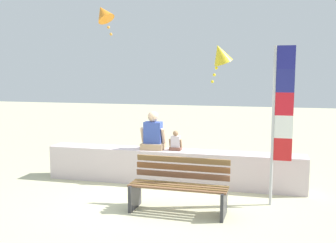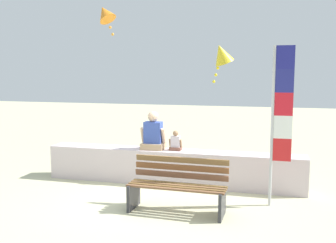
{
  "view_description": "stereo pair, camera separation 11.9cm",
  "coord_description": "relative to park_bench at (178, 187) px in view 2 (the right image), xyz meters",
  "views": [
    {
      "loc": [
        1.85,
        -6.68,
        2.34
      ],
      "look_at": [
        -0.08,
        1.06,
        1.32
      ],
      "focal_mm": 41.54,
      "sensor_mm": 36.0,
      "label": 1
    },
    {
      "loc": [
        1.96,
        -6.65,
        2.34
      ],
      "look_at": [
        -0.08,
        1.06,
        1.32
      ],
      "focal_mm": 41.54,
      "sensor_mm": 36.0,
      "label": 2
    }
  ],
  "objects": [
    {
      "name": "ground_plane",
      "position": [
        -0.49,
        0.48,
        -0.42
      ],
      "size": [
        40.0,
        40.0,
        0.0
      ],
      "primitive_type": "plane",
      "color": "#C1BD96"
    },
    {
      "name": "flag_banner",
      "position": [
        1.61,
        0.69,
        1.21
      ],
      "size": [
        0.36,
        0.05,
        2.78
      ],
      "color": "#B7B7BC",
      "rests_on": "ground"
    },
    {
      "name": "kite_orange",
      "position": [
        -2.98,
        3.88,
        3.5
      ],
      "size": [
        0.74,
        0.65,
        0.88
      ],
      "color": "orange"
    },
    {
      "name": "park_bench",
      "position": [
        0.0,
        0.0,
        0.0
      ],
      "size": [
        1.67,
        0.65,
        0.88
      ],
      "color": "brown",
      "rests_on": "ground"
    },
    {
      "name": "seawall_ledge",
      "position": [
        -0.49,
        1.53,
        -0.06
      ],
      "size": [
        5.41,
        0.51,
        0.72
      ],
      "primitive_type": "cube",
      "color": "beige",
      "rests_on": "ground"
    },
    {
      "name": "person_child",
      "position": [
        -0.42,
        1.55,
        0.46
      ],
      "size": [
        0.27,
        0.2,
        0.41
      ],
      "color": "brown",
      "rests_on": "seawall_ledge"
    },
    {
      "name": "kite_yellow",
      "position": [
        0.21,
        3.96,
        2.38
      ],
      "size": [
        0.82,
        0.79,
        1.08
      ],
      "color": "yellow"
    },
    {
      "name": "person_adult",
      "position": [
        -0.91,
        1.55,
        0.62
      ],
      "size": [
        0.53,
        0.39,
        0.8
      ],
      "color": "tan",
      "rests_on": "seawall_ledge"
    }
  ]
}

